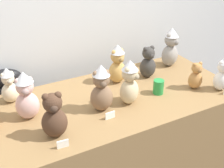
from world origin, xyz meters
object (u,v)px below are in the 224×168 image
Objects in this scene: party_cup_green at (158,87)px; teddy_bear_caramel at (196,76)px; teddy_bear_ash at (171,48)px; instrument_case at (12,118)px; teddy_bear_cream at (9,86)px; teddy_bear_snow at (223,74)px; teddy_bear_mocha at (101,89)px; teddy_bear_blush at (26,96)px; teddy_bear_sand at (130,83)px; teddy_bear_honey at (117,64)px; teddy_bear_charcoal at (148,63)px; display_table at (112,140)px; teddy_bear_cocoa at (54,117)px.

teddy_bear_caramel is at bearing -12.72° from party_cup_green.
instrument_case is at bearing 151.34° from teddy_bear_ash.
teddy_bear_cream is 1.39m from teddy_bear_ash.
teddy_bear_snow reaches higher than teddy_bear_caramel.
teddy_bear_snow is at bearing 0.85° from teddy_bear_mocha.
teddy_bear_cream reaches higher than teddy_bear_caramel.
teddy_bear_blush reaches higher than teddy_bear_sand.
teddy_bear_caramel reaches higher than party_cup_green.
teddy_bear_mocha is 3.11× the size of party_cup_green.
teddy_bear_caramel is (1.30, -0.74, 0.42)m from instrument_case.
teddy_bear_snow is 0.87× the size of teddy_bear_honey.
party_cup_green is at bearing -30.11° from teddy_bear_sand.
teddy_bear_charcoal is 0.44m from teddy_bear_sand.
display_table is at bearing -158.38° from teddy_bear_charcoal.
display_table is at bearing 172.76° from teddy_bear_caramel.
teddy_bear_charcoal is at bearing 130.28° from teddy_bear_caramel.
display_table is 0.61m from teddy_bear_honey.
teddy_bear_blush is (-0.60, 0.04, 0.56)m from display_table.
teddy_bear_caramel is 0.31m from party_cup_green.
teddy_bear_cream is at bearing 116.41° from teddy_bear_cocoa.
instrument_case is 2.85× the size of teddy_bear_honey.
party_cup_green is (-0.38, -0.36, -0.12)m from teddy_bear_ash.
party_cup_green is (-0.08, -0.27, -0.07)m from teddy_bear_charcoal.
teddy_bear_snow is (1.46, -0.85, 0.45)m from instrument_case.
teddy_bear_ash is (1.24, 0.49, 0.03)m from teddy_bear_cocoa.
teddy_bear_blush is at bearing -173.08° from teddy_bear_charcoal.
teddy_bear_caramel is 0.20m from teddy_bear_snow.
party_cup_green is at bearing -27.54° from teddy_bear_cream.
teddy_bear_sand is (0.59, 0.12, 0.02)m from teddy_bear_cocoa.
party_cup_green is (-0.46, 0.18, -0.08)m from teddy_bear_snow.
teddy_bear_charcoal is 0.90× the size of teddy_bear_cocoa.
teddy_bear_sand is (0.21, -0.01, -0.00)m from teddy_bear_mocha.
teddy_bear_blush is 0.96m from party_cup_green.
party_cup_green is at bearing -28.10° from instrument_case.
teddy_bear_cream is at bearing 167.50° from teddy_bear_caramel.
teddy_bear_cocoa is 0.79m from teddy_bear_honey.
teddy_bear_ash is at bearing 19.13° from teddy_bear_blush.
display_table is 5.49× the size of teddy_bear_ash.
teddy_bear_blush is at bearing 134.80° from teddy_bear_sand.
teddy_bear_mocha is at bearing -143.50° from display_table.
teddy_bear_cream is 0.96× the size of teddy_bear_snow.
teddy_bear_blush is 0.29m from teddy_bear_cocoa.
teddy_bear_blush reaches higher than party_cup_green.
teddy_bear_mocha reaches higher than instrument_case.
teddy_bear_snow is at bearing -98.59° from teddy_bear_ash.
teddy_bear_ash reaches higher than teddy_bear_caramel.
teddy_bear_mocha is at bearing 28.87° from teddy_bear_cocoa.
teddy_bear_ash is at bearing -2.80° from teddy_bear_honey.
teddy_bear_caramel is 0.82× the size of teddy_bear_cream.
teddy_bear_caramel is (1.24, -0.21, -0.06)m from teddy_bear_blush.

